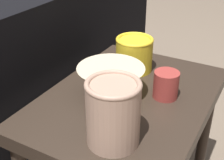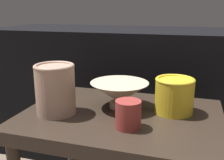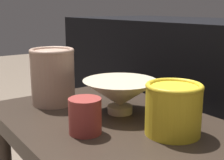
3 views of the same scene
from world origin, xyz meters
name	(u,v)px [view 2 (image 2 of 3)]	position (x,y,z in m)	size (l,w,h in m)	color
table	(121,130)	(0.00, 0.00, 0.37)	(0.59, 0.42, 0.43)	#2D231C
couch_backdrop	(149,94)	(0.00, 0.54, 0.32)	(1.57, 0.50, 0.64)	black
bowl	(119,93)	(-0.02, 0.05, 0.48)	(0.18, 0.18, 0.08)	#C1B293
vase_textured_left	(55,88)	(-0.19, -0.05, 0.51)	(0.12, 0.12, 0.15)	tan
vase_colorful_right	(174,95)	(0.15, 0.06, 0.49)	(0.12, 0.12, 0.11)	gold
cup	(128,114)	(0.04, -0.09, 0.47)	(0.07, 0.07, 0.07)	maroon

